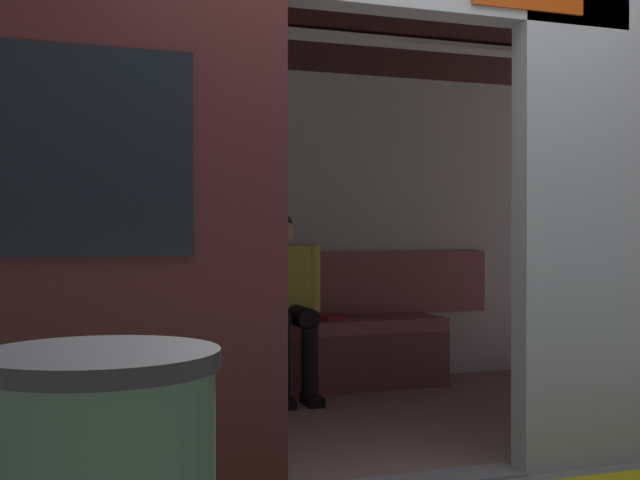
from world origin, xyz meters
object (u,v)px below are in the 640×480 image
(handbag, at_px, (206,311))
(train_car, at_px, (302,150))
(book, at_px, (327,317))
(grab_pole_door, at_px, (260,228))
(bench_seat, at_px, (271,339))
(person_seated, at_px, (282,290))

(handbag, bearing_deg, train_car, 109.65)
(book, relative_size, grab_pole_door, 0.10)
(bench_seat, height_order, person_seated, person_seated)
(bench_seat, bearing_deg, train_car, 84.53)
(train_car, distance_m, bench_seat, 1.47)
(person_seated, relative_size, book, 5.47)
(train_car, relative_size, handbag, 24.62)
(person_seated, bearing_deg, book, -163.41)
(train_car, distance_m, grab_pole_door, 0.82)
(bench_seat, height_order, handbag, handbag)
(bench_seat, distance_m, person_seated, 0.34)
(book, distance_m, grab_pole_door, 1.88)
(person_seated, xyz_separation_m, handbag, (0.49, -0.09, -0.13))
(train_car, distance_m, person_seated, 1.20)
(person_seated, height_order, handbag, person_seated)
(bench_seat, bearing_deg, book, -172.73)
(bench_seat, distance_m, book, 0.44)
(person_seated, height_order, book, person_seated)
(book, bearing_deg, person_seated, -0.84)
(handbag, relative_size, book, 1.18)
(handbag, bearing_deg, person_seated, 169.89)
(bench_seat, relative_size, person_seated, 2.06)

